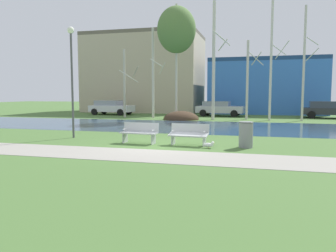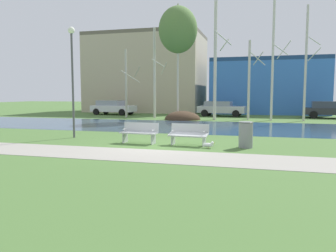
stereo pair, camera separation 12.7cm
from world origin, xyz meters
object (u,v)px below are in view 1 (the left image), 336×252
bench_right (189,134)px  streetlamp (72,64)px  bench_left (139,132)px  trash_bin (246,134)px  parked_hatch_third_dark (329,109)px  parked_sedan_second_silver (219,108)px  parked_van_nearest_white (111,107)px  seagull (209,145)px

bench_right → streetlamp: 6.58m
bench_left → trash_bin: bearing=0.1°
bench_right → parked_hatch_third_dark: bearing=64.0°
streetlamp → parked_sedan_second_silver: 18.29m
bench_left → parked_sedan_second_silver: size_ratio=0.36×
streetlamp → parked_van_nearest_white: 17.90m
seagull → parked_sedan_second_silver: 18.85m
bench_right → seagull: 1.09m
seagull → streetlamp: (-6.67, 1.42, 3.35)m
bench_left → parked_van_nearest_white: 19.97m
seagull → parked_sedan_second_silver: bearing=94.7°
trash_bin → streetlamp: size_ratio=0.19×
seagull → parked_van_nearest_white: bearing=124.2°
seagull → streetlamp: size_ratio=0.09×
bench_left → parked_van_nearest_white: (-9.34, 17.65, 0.29)m
bench_left → parked_hatch_third_dark: (10.96, 18.09, 0.30)m
seagull → parked_hatch_third_dark: 20.25m
streetlamp → parked_sedan_second_silver: (5.12, 17.35, -2.73)m
bench_right → streetlamp: streetlamp is taller
seagull → trash_bin: bearing=21.2°
bench_left → trash_bin: 4.39m
bench_right → parked_sedan_second_silver: size_ratio=0.36×
trash_bin → streetlamp: (-8.04, 0.89, 2.96)m
bench_right → parked_sedan_second_silver: (-0.66, 18.25, 0.28)m
seagull → streetlamp: streetlamp is taller
streetlamp → parked_sedan_second_silver: bearing=73.6°
parked_van_nearest_white → bench_right: bearing=-57.0°
parked_van_nearest_white → parked_sedan_second_silver: bearing=3.2°
parked_sedan_second_silver → parked_hatch_third_dark: (9.50, -0.16, 0.02)m
seagull → streetlamp: 7.60m
bench_left → seagull: size_ratio=3.49×
bench_right → trash_bin: size_ratio=1.62×
parked_van_nearest_white → parked_sedan_second_silver: parked_van_nearest_white is taller
bench_left → seagull: (3.02, -0.53, -0.34)m
parked_van_nearest_white → seagull: bearing=-55.8°
trash_bin → seagull: (-1.37, -0.53, -0.39)m
parked_van_nearest_white → streetlamp: bearing=-71.2°
bench_right → parked_van_nearest_white: parked_van_nearest_white is taller
bench_left → bench_right: 2.13m
seagull → parked_van_nearest_white: size_ratio=0.10×
bench_left → bench_right: same height
bench_right → parked_van_nearest_white: size_ratio=0.36×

